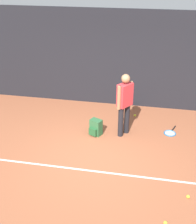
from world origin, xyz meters
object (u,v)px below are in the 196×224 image
object	(u,v)px
tennis_ball_near_player	(135,115)
tennis_racket	(170,133)
tennis_ball_by_fence	(165,223)
tennis_player	(125,101)
backpack	(96,128)
tennis_ball_mid_court	(188,197)

from	to	relation	value
tennis_ball_near_player	tennis_racket	bearing A→B (deg)	-37.79
tennis_ball_by_fence	tennis_player	bearing A→B (deg)	110.43
backpack	tennis_ball_by_fence	distance (m)	3.28
tennis_player	backpack	size ratio (longest dim) A/B	3.86
tennis_ball_near_player	tennis_ball_by_fence	size ratio (longest dim) A/B	1.00
tennis_ball_by_fence	tennis_ball_mid_court	distance (m)	0.87
tennis_ball_near_player	backpack	bearing A→B (deg)	-127.83
tennis_racket	backpack	xyz separation A→B (m)	(-1.97, -0.44, 0.20)
tennis_player	tennis_ball_near_player	distance (m)	1.43
tennis_ball_near_player	tennis_ball_mid_court	xyz separation A→B (m)	(1.30, -3.21, 0.00)
tennis_player	tennis_ball_mid_court	bearing A→B (deg)	-109.19
tennis_racket	tennis_ball_mid_court	bearing A→B (deg)	27.81
backpack	tennis_ball_near_player	world-z (taller)	backpack
backpack	tennis_ball_mid_court	distance (m)	3.00
tennis_ball_mid_court	tennis_ball_near_player	bearing A→B (deg)	111.96
tennis_ball_near_player	tennis_ball_by_fence	distance (m)	4.05
tennis_player	tennis_racket	distance (m)	1.60
tennis_player	tennis_ball_mid_court	size ratio (longest dim) A/B	25.76
tennis_ball_near_player	tennis_ball_by_fence	world-z (taller)	same
tennis_ball_near_player	tennis_ball_mid_court	distance (m)	3.46
tennis_racket	tennis_ball_mid_court	world-z (taller)	tennis_ball_mid_court
tennis_player	backpack	distance (m)	1.06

